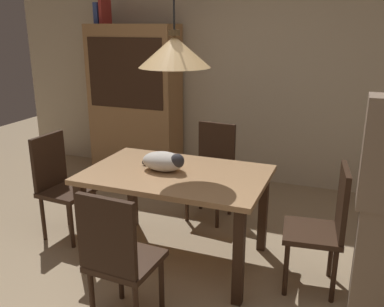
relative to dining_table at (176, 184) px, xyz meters
The scene contains 12 objects.
ground 0.88m from the dining_table, 80.95° to the right, with size 10.00×10.00×0.00m, color tan.
back_wall 2.21m from the dining_table, 87.40° to the left, with size 6.40×0.10×2.90m, color beige.
dining_table is the anchor object (origin of this frame).
chair_near_front 0.89m from the dining_table, 90.25° to the right, with size 0.42×0.42×0.93m.
chair_left_side 1.14m from the dining_table, behind, with size 0.43×0.43×0.93m.
chair_far_back 0.89m from the dining_table, 89.55° to the left, with size 0.43×0.43×0.93m.
chair_right_side 1.14m from the dining_table, ahead, with size 0.44×0.44×0.93m.
cat_sleeping 0.20m from the dining_table, behind, with size 0.39×0.22×0.16m.
pendant_lamp 1.01m from the dining_table, behind, with size 0.52×0.52×1.30m.
hutch_bookcase 2.17m from the dining_table, 126.76° to the left, with size 1.12×0.45×1.85m.
book_blue_wide 2.77m from the dining_table, 134.71° to the left, with size 0.06×0.24×0.24m, color #384C93.
book_red_tall 2.74m from the dining_table, 133.64° to the left, with size 0.04×0.22×0.28m, color #B73833.
Camera 1 is at (1.12, -2.20, 1.85)m, focal length 38.99 mm.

